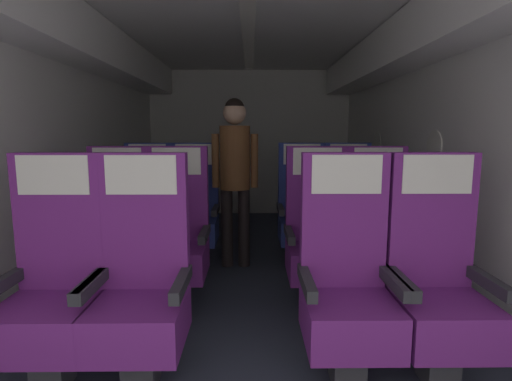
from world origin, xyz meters
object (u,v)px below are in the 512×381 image
Objects in this scene: seat_b_right_aisle at (378,239)px; seat_c_left_window at (148,214)px; seat_b_left_aisle at (177,239)px; seat_c_right_window at (302,213)px; seat_b_right_window at (317,239)px; seat_a_right_aisle at (437,287)px; flight_attendant at (235,165)px; seat_a_left_window at (53,290)px; seat_a_right_window at (347,287)px; seat_a_left_aisle at (141,289)px; seat_c_right_aisle at (348,214)px; seat_c_left_aisle at (194,214)px; seat_b_left_window at (118,239)px.

seat_c_left_window is (-1.95, 0.92, 0.00)m from seat_b_right_aisle.
seat_b_left_aisle is 1.00× the size of seat_c_right_window.
seat_b_right_window is at bearing -179.38° from seat_b_right_aisle.
seat_a_right_aisle is 0.74× the size of flight_attendant.
seat_a_left_window is 1.49m from seat_a_right_window.
seat_c_left_window is (-0.01, 1.86, 0.00)m from seat_a_left_window.
seat_a_left_aisle and seat_c_right_window have the same top height.
seat_b_right_aisle and seat_b_right_window have the same top height.
seat_a_left_window is 1.76m from seat_b_right_window.
seat_a_right_window is at bearing -116.12° from seat_b_right_aisle.
seat_c_left_window is at bearing 116.45° from seat_b_left_aisle.
seat_c_right_aisle is at bearing 90.26° from seat_a_right_aisle.
seat_b_right_window is 1.00× the size of seat_c_left_window.
seat_c_left_aisle is (0.00, 0.90, 0.00)m from seat_b_left_aisle.
seat_c_right_aisle is (-0.01, 1.85, 0.00)m from seat_a_right_aisle.
seat_a_left_aisle is at bearing -179.27° from seat_a_right_window.
seat_b_left_window is at bearing 179.64° from seat_b_right_aisle.
seat_a_right_window is 1.41m from seat_b_left_aisle.
seat_c_right_window is at bearing 41.36° from seat_b_left_aisle.
seat_c_left_window is 1.95m from seat_c_right_aisle.
seat_b_left_aisle and seat_b_right_window have the same top height.
seat_b_right_aisle is (1.50, -0.01, 0.00)m from seat_b_left_aisle.
seat_b_right_aisle is at bearing 90.71° from seat_a_right_aisle.
seat_b_right_window is at bearing -0.66° from seat_b_left_window.
seat_c_right_window is at bearing 1.93° from flight_attendant.
seat_c_left_window and seat_c_right_aisle have the same top height.
seat_a_left_window and seat_c_left_aisle have the same top height.
seat_a_left_aisle is 1.86m from seat_c_left_aisle.
seat_b_right_aisle is 1.00× the size of seat_c_right_aisle.
seat_b_right_window is 1.15m from flight_attendant.
seat_a_left_aisle is 2.15m from seat_c_right_window.
seat_c_left_aisle is 1.00× the size of seat_c_right_window.
seat_b_right_window is 0.94m from seat_c_right_window.
seat_a_right_aisle is (1.51, 0.01, 0.00)m from seat_a_left_aisle.
seat_c_left_window is (-0.45, 1.86, 0.00)m from seat_a_left_aisle.
seat_a_right_window is 1.92m from flight_attendant.
seat_b_right_aisle is at bearing 25.82° from seat_a_left_window.
seat_b_left_window is 1.00× the size of seat_b_right_aisle.
seat_b_right_window is 1.00× the size of seat_c_left_aisle.
seat_a_left_window and seat_b_right_window have the same top height.
flight_attendant reaches higher than seat_b_left_window.
seat_b_left_aisle and seat_c_left_aisle have the same top height.
seat_a_right_window is 1.91m from seat_c_right_aisle.
seat_c_left_window is at bearing 129.04° from seat_a_right_window.
seat_b_right_window is at bearing -60.55° from flight_attendant.
seat_b_left_aisle is 1.40m from seat_c_right_window.
seat_a_left_aisle is 1.00× the size of seat_b_right_aisle.
flight_attendant is (0.84, 0.81, 0.48)m from seat_b_left_window.
seat_c_right_aisle is at bearing 89.81° from seat_b_right_aisle.
seat_a_right_aisle and seat_a_right_window have the same top height.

